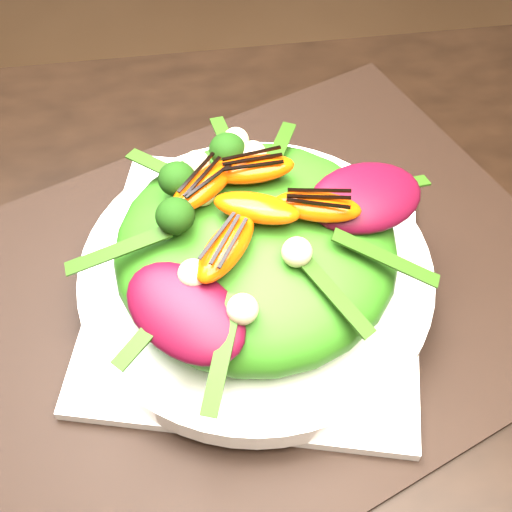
{
  "coord_description": "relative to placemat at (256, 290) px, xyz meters",
  "views": [
    {
      "loc": [
        0.24,
        -0.17,
        1.22
      ],
      "look_at": [
        0.28,
        0.13,
        0.8
      ],
      "focal_mm": 48.0,
      "sensor_mm": 36.0,
      "label": 1
    }
  ],
  "objects": [
    {
      "name": "radicchio_leaf",
      "position": [
        0.08,
        0.01,
        0.09
      ],
      "size": [
        0.1,
        0.08,
        0.02
      ],
      "primitive_type": "ellipsoid",
      "rotation": [
        0.0,
        0.0,
        0.28
      ],
      "color": "#470718",
      "rests_on": "lettuce_mound"
    },
    {
      "name": "balsamic_drizzle",
      "position": [
        -0.0,
        0.03,
        0.11
      ],
      "size": [
        0.05,
        0.01,
        0.0
      ],
      "primitive_type": "cube",
      "rotation": [
        0.0,
        0.0,
        0.12
      ],
      "color": "black",
      "rests_on": "orange_segment"
    },
    {
      "name": "lettuce_mound",
      "position": [
        0.0,
        0.0,
        0.06
      ],
      "size": [
        0.26,
        0.26,
        0.07
      ],
      "primitive_type": "ellipsoid",
      "rotation": [
        0.0,
        0.0,
        0.27
      ],
      "color": "#317215",
      "rests_on": "salad_bowl"
    },
    {
      "name": "orange_segment",
      "position": [
        -0.0,
        0.03,
        0.1
      ],
      "size": [
        0.06,
        0.03,
        0.02
      ],
      "primitive_type": "ellipsoid",
      "rotation": [
        0.0,
        0.0,
        0.12
      ],
      "color": "#EF3F03",
      "rests_on": "lettuce_mound"
    },
    {
      "name": "broccoli_floret",
      "position": [
        -0.05,
        0.03,
        0.11
      ],
      "size": [
        0.04,
        0.04,
        0.04
      ],
      "primitive_type": "sphere",
      "rotation": [
        0.0,
        0.0,
        0.1
      ],
      "color": "#16370A",
      "rests_on": "lettuce_mound"
    },
    {
      "name": "placemat",
      "position": [
        0.0,
        0.0,
        0.0
      ],
      "size": [
        0.6,
        0.53,
        0.0
      ],
      "primitive_type": "cube",
      "rotation": [
        0.0,
        0.0,
        0.38
      ],
      "color": "black",
      "rests_on": "dining_table"
    },
    {
      "name": "macadamia_nut",
      "position": [
        0.02,
        -0.04,
        0.1
      ],
      "size": [
        0.03,
        0.03,
        0.02
      ],
      "primitive_type": "sphere",
      "rotation": [
        0.0,
        0.0,
        -0.3
      ],
      "color": "#C9B18D",
      "rests_on": "lettuce_mound"
    },
    {
      "name": "plate_base",
      "position": [
        0.0,
        0.0,
        0.01
      ],
      "size": [
        0.31,
        0.31,
        0.01
      ],
      "primitive_type": "cube",
      "rotation": [
        0.0,
        0.0,
        -0.25
      ],
      "color": "white",
      "rests_on": "placemat"
    },
    {
      "name": "salad_bowl",
      "position": [
        0.0,
        0.0,
        0.02
      ],
      "size": [
        0.34,
        0.34,
        0.02
      ],
      "primitive_type": "cylinder",
      "rotation": [
        0.0,
        0.0,
        0.28
      ],
      "color": "white",
      "rests_on": "plate_base"
    }
  ]
}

